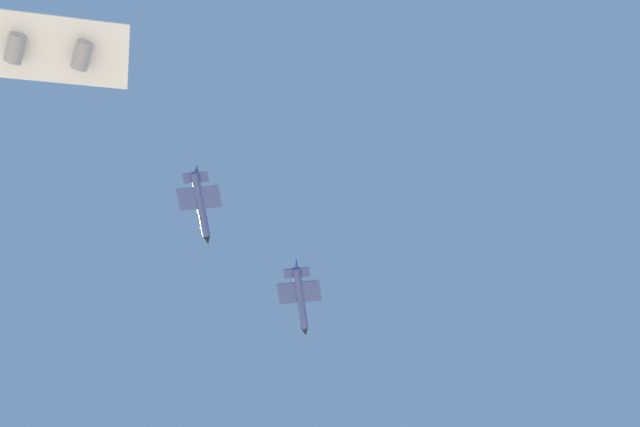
% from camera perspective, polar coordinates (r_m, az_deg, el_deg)
% --- Properties ---
extents(chase_jet_lead, '(15.22, 8.12, 4.00)m').
position_cam_1_polar(chase_jet_lead, '(124.82, -1.73, -7.43)').
color(chase_jet_lead, '#38478C').
extents(chase_jet_left_wing, '(15.21, 8.07, 4.00)m').
position_cam_1_polar(chase_jet_left_wing, '(126.07, -10.36, 0.73)').
color(chase_jet_left_wing, '#38478C').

